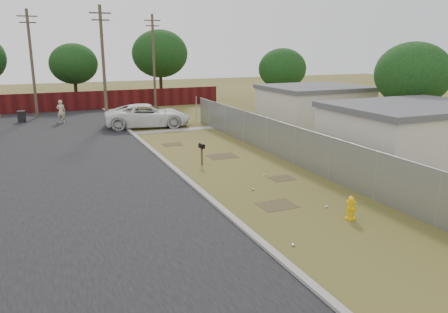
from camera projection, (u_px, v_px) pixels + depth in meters
name	position (u px, v px, depth m)	size (l,w,h in m)	color
ground	(240.00, 170.00, 21.74)	(120.00, 120.00, 0.00)	olive
street	(82.00, 149.00, 26.29)	(15.10, 60.00, 0.12)	black
chainlink_fence	(284.00, 145.00, 23.66)	(0.10, 27.06, 2.02)	#999DA2
privacy_fence	(70.00, 101.00, 41.44)	(30.00, 0.12, 1.80)	#4B1010
utility_poles	(99.00, 62.00, 37.55)	(12.60, 8.24, 9.00)	brown
houses	(356.00, 118.00, 27.88)	(9.30, 17.24, 3.10)	beige
horizon_trees	(143.00, 61.00, 41.87)	(33.32, 31.94, 7.78)	black
fire_hydrant	(351.00, 208.00, 15.53)	(0.41, 0.42, 0.89)	#DFAF0B
mailbox	(202.00, 148.00, 22.63)	(0.22, 0.49, 1.13)	brown
pickup_truck	(148.00, 116.00, 33.20)	(2.93, 6.35, 1.77)	white
pedestrian	(61.00, 111.00, 35.02)	(0.67, 0.44, 1.85)	#B9AF88
trash_bin	(22.00, 116.00, 35.32)	(0.68, 0.74, 0.93)	black
scattered_litter	(282.00, 200.00, 17.46)	(3.05, 7.15, 0.07)	silver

